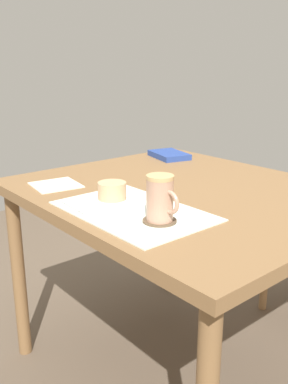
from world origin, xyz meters
name	(u,v)px	position (x,y,z in m)	size (l,w,h in m)	color
ground_plane	(179,371)	(0.00, 0.00, -0.01)	(4.40, 4.40, 0.02)	brown
dining_table	(184,210)	(0.00, 0.00, 0.64)	(1.06, 0.92, 0.72)	brown
placemat	(133,211)	(0.07, -0.28, 0.72)	(0.44, 0.29, 0.00)	silver
pastry_plate	(112,201)	(-0.02, -0.28, 0.73)	(0.17, 0.17, 0.01)	white
pastry	(112,191)	(-0.02, -0.28, 0.76)	(0.08, 0.08, 0.05)	tan
coffee_coaster	(160,221)	(0.19, -0.28, 0.73)	(0.09, 0.09, 0.01)	brown
coffee_mug	(161,198)	(0.19, -0.28, 0.79)	(0.10, 0.07, 0.12)	tan
teaspoon	(73,207)	(-0.05, -0.40, 0.73)	(0.01, 0.01, 0.13)	silver
paper_napkin	(56,185)	(-0.31, -0.31, 0.72)	(0.15, 0.15, 0.00)	silver
small_book	(169,155)	(-0.38, 0.29, 0.73)	(0.18, 0.12, 0.02)	navy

